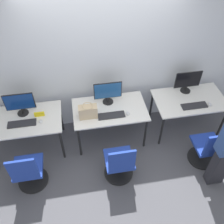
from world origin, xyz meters
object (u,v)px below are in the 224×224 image
object	(u,v)px
office_chair_right	(208,149)
mouse_left	(41,121)
keyboard_center	(111,115)
mouse_right	(210,104)
office_chair_center	(120,164)
mouse_center	(128,114)
office_chair_left	(29,172)
monitor_center	(108,92)
handbag	(88,111)
keyboard_left	(22,124)
monitor_right	(188,81)
monitor_left	(20,103)
keyboard_right	(194,106)

from	to	relation	value
office_chair_right	mouse_left	bearing A→B (deg)	164.65
keyboard_center	mouse_right	xyz separation A→B (m)	(1.71, -0.03, 0.01)
office_chair_center	mouse_right	distance (m)	1.87
mouse_center	office_chair_left	bearing A→B (deg)	-160.51
mouse_left	office_chair_right	size ratio (longest dim) A/B	0.10
mouse_left	keyboard_center	bearing A→B (deg)	-3.31
monitor_center	handbag	bearing A→B (deg)	-141.91
keyboard_left	monitor_right	size ratio (longest dim) A/B	0.94
monitor_center	mouse_center	world-z (taller)	monitor_center
mouse_left	monitor_left	bearing A→B (deg)	139.90
mouse_left	mouse_center	world-z (taller)	same
monitor_left	office_chair_left	size ratio (longest dim) A/B	0.55
monitor_left	keyboard_center	xyz separation A→B (m)	(1.44, -0.31, -0.21)
monitor_left	mouse_center	distance (m)	1.75
monitor_left	office_chair_center	bearing A→B (deg)	-34.85
office_chair_left	monitor_right	world-z (taller)	monitor_right
mouse_center	monitor_right	distance (m)	1.25
monitor_left	office_chair_left	world-z (taller)	monitor_left
keyboard_left	mouse_center	distance (m)	1.71
mouse_center	keyboard_right	size ratio (longest dim) A/B	0.20
mouse_center	office_chair_right	xyz separation A→B (m)	(1.22, -0.65, -0.40)
mouse_right	monitor_center	bearing A→B (deg)	167.59
mouse_left	office_chair_left	distance (m)	0.81
monitor_center	mouse_center	xyz separation A→B (m)	(0.27, -0.35, -0.21)
keyboard_center	keyboard_right	world-z (taller)	same
office_chair_center	mouse_right	bearing A→B (deg)	21.19
monitor_center	office_chair_center	distance (m)	1.20
mouse_left	monitor_center	size ratio (longest dim) A/B	0.19
mouse_left	mouse_right	world-z (taller)	same
monitor_left	handbag	bearing A→B (deg)	-13.88
office_chair_left	office_chair_right	distance (m)	2.88
office_chair_left	office_chair_right	size ratio (longest dim) A/B	1.00
mouse_left	keyboard_center	xyz separation A→B (m)	(1.14, -0.07, -0.01)
monitor_right	office_chair_center	bearing A→B (deg)	-142.68
mouse_center	handbag	size ratio (longest dim) A/B	0.30
monitor_right	mouse_right	distance (m)	0.55
office_chair_center	mouse_right	size ratio (longest dim) A/B	9.60
keyboard_center	handbag	distance (m)	0.39
keyboard_center	mouse_center	world-z (taller)	mouse_center
keyboard_left	office_chair_left	xyz separation A→B (m)	(0.05, -0.66, -0.39)
keyboard_left	keyboard_center	xyz separation A→B (m)	(1.44, -0.07, 0.00)
monitor_left	keyboard_left	bearing A→B (deg)	-90.00
mouse_right	office_chair_right	size ratio (longest dim) A/B	0.10
office_chair_center	office_chair_left	bearing A→B (deg)	175.99
office_chair_center	monitor_right	size ratio (longest dim) A/B	1.82
mouse_left	mouse_center	bearing A→B (deg)	-3.05
monitor_left	mouse_left	distance (m)	0.44
office_chair_center	keyboard_right	size ratio (longest dim) A/B	1.94
keyboard_left	monitor_right	xyz separation A→B (m)	(2.87, 0.33, 0.21)
monitor_right	mouse_right	size ratio (longest dim) A/B	5.27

